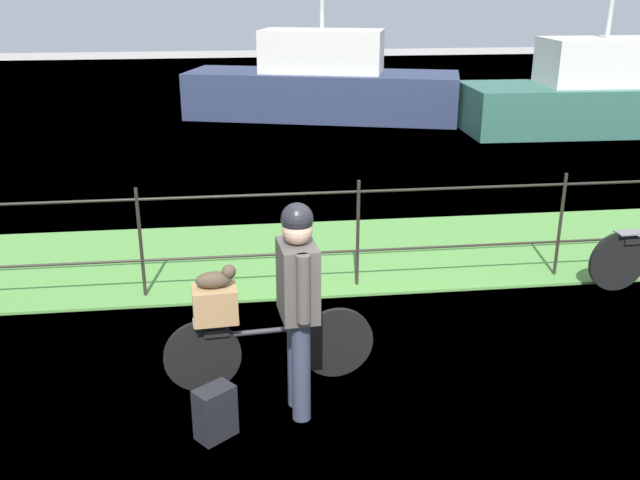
% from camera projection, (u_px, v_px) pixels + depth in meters
% --- Properties ---
extents(ground_plane, '(60.00, 60.00, 0.00)m').
position_uv_depth(ground_plane, '(409.00, 410.00, 5.48)').
color(ground_plane, '#9E9993').
extents(grass_strip, '(27.00, 2.40, 0.03)m').
position_uv_depth(grass_strip, '(343.00, 254.00, 8.55)').
color(grass_strip, '#569342').
rests_on(grass_strip, ground).
extents(harbor_water, '(30.00, 30.00, 0.00)m').
position_uv_depth(harbor_water, '(287.00, 123.00, 16.42)').
color(harbor_water, '#60849E').
rests_on(harbor_water, ground).
extents(iron_fence, '(18.04, 0.04, 1.20)m').
position_uv_depth(iron_fence, '(358.00, 226.00, 7.44)').
color(iron_fence, '#28231E').
rests_on(iron_fence, ground).
extents(bicycle_main, '(1.72, 0.23, 0.62)m').
position_uv_depth(bicycle_main, '(268.00, 347.00, 5.73)').
color(bicycle_main, black).
rests_on(bicycle_main, ground).
extents(wooden_crate, '(0.36, 0.29, 0.28)m').
position_uv_depth(wooden_crate, '(215.00, 304.00, 5.51)').
color(wooden_crate, '#A87F51').
rests_on(wooden_crate, bicycle_main).
extents(terrier_dog, '(0.32, 0.16, 0.18)m').
position_uv_depth(terrier_dog, '(217.00, 278.00, 5.44)').
color(terrier_dog, '#4C3D2D').
rests_on(terrier_dog, wooden_crate).
extents(cyclist_person, '(0.29, 0.54, 1.68)m').
position_uv_depth(cyclist_person, '(298.00, 293.00, 5.12)').
color(cyclist_person, '#383D51').
rests_on(cyclist_person, ground).
extents(backpack_on_paving, '(0.33, 0.31, 0.40)m').
position_uv_depth(backpack_on_paving, '(215.00, 412.00, 5.10)').
color(backpack_on_paving, black).
rests_on(backpack_on_paving, ground).
extents(moored_boat_near, '(6.67, 3.65, 3.65)m').
position_uv_depth(moored_boat_near, '(322.00, 86.00, 16.81)').
color(moored_boat_near, '#2D3856').
rests_on(moored_boat_near, ground).
extents(moored_boat_mid, '(5.89, 2.18, 3.58)m').
position_uv_depth(moored_boat_mid, '(599.00, 97.00, 15.35)').
color(moored_boat_mid, '#336656').
rests_on(moored_boat_mid, ground).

